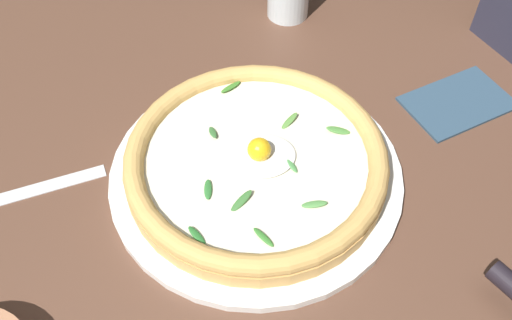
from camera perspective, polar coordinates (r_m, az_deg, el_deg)
The scene contains 4 objects.
ground_plane at distance 0.70m, azimuth -1.89°, elevation -0.76°, with size 2.40×2.40×0.03m, color brown.
pizza_plate at distance 0.67m, azimuth 0.00°, elevation -1.41°, with size 0.35×0.35×0.01m, color white.
pizza at distance 0.65m, azimuth 0.01°, elevation -0.05°, with size 0.31×0.31×0.05m.
folded_napkin at distance 0.80m, azimuth 20.04°, elevation 5.67°, with size 0.14×0.09×0.01m, color #2F495F.
Camera 1 is at (-0.07, -0.43, 0.53)m, focal length 38.97 mm.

